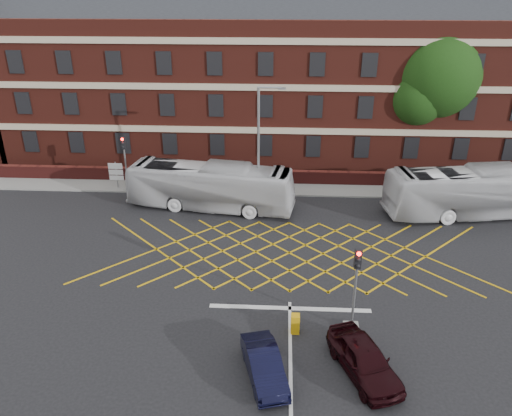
# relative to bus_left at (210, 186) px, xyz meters

# --- Properties ---
(ground) EXTENTS (120.00, 120.00, 0.00)m
(ground) POSITION_rel_bus_left_xyz_m (5.53, -8.19, -1.63)
(ground) COLOR black
(ground) RESTS_ON ground
(victorian_building) EXTENTS (51.00, 12.17, 20.40)m
(victorian_building) POSITION_rel_bus_left_xyz_m (5.77, 13.81, 6.21)
(victorian_building) COLOR #521C15
(victorian_building) RESTS_ON ground
(boundary_wall) EXTENTS (56.00, 0.50, 1.10)m
(boundary_wall) POSITION_rel_bus_left_xyz_m (5.53, 4.81, -1.08)
(boundary_wall) COLOR #4E1715
(boundary_wall) RESTS_ON ground
(far_pavement) EXTENTS (60.00, 3.00, 0.12)m
(far_pavement) POSITION_rel_bus_left_xyz_m (5.53, 3.81, -1.57)
(far_pavement) COLOR slate
(far_pavement) RESTS_ON ground
(box_junction_hatching) EXTENTS (8.22, 8.22, 0.02)m
(box_junction_hatching) POSITION_rel_bus_left_xyz_m (5.53, -6.19, -1.62)
(box_junction_hatching) COLOR #CC990C
(box_junction_hatching) RESTS_ON ground
(stop_line) EXTENTS (8.00, 0.30, 0.02)m
(stop_line) POSITION_rel_bus_left_xyz_m (5.53, -11.69, -1.62)
(stop_line) COLOR silver
(stop_line) RESTS_ON ground
(centre_line) EXTENTS (0.15, 14.00, 0.02)m
(centre_line) POSITION_rel_bus_left_xyz_m (5.53, -18.19, -1.62)
(centre_line) COLOR silver
(centre_line) RESTS_ON ground
(bus_left) EXTENTS (11.98, 4.50, 3.26)m
(bus_left) POSITION_rel_bus_left_xyz_m (0.00, 0.00, 0.00)
(bus_left) COLOR #BBBBBF
(bus_left) RESTS_ON ground
(bus_right) EXTENTS (12.55, 4.60, 3.42)m
(bus_right) POSITION_rel_bus_left_xyz_m (18.16, -0.22, 0.08)
(bus_right) COLOR #BBBCC0
(bus_right) RESTS_ON ground
(car_navy) EXTENTS (2.25, 3.93, 1.22)m
(car_navy) POSITION_rel_bus_left_xyz_m (4.44, -16.40, -1.02)
(car_navy) COLOR black
(car_navy) RESTS_ON ground
(car_maroon) EXTENTS (3.15, 4.59, 1.45)m
(car_maroon) POSITION_rel_bus_left_xyz_m (8.52, -15.96, -0.90)
(car_maroon) COLOR black
(car_maroon) RESTS_ON ground
(deciduous_tree) EXTENTS (7.50, 7.20, 11.40)m
(deciduous_tree) POSITION_rel_bus_left_xyz_m (17.14, 9.63, 5.65)
(deciduous_tree) COLOR black
(deciduous_tree) RESTS_ON ground
(traffic_light_near) EXTENTS (0.70, 0.70, 4.27)m
(traffic_light_near) POSITION_rel_bus_left_xyz_m (8.37, -13.14, 0.14)
(traffic_light_near) COLOR slate
(traffic_light_near) RESTS_ON ground
(traffic_light_far) EXTENTS (0.70, 0.70, 4.27)m
(traffic_light_far) POSITION_rel_bus_left_xyz_m (-6.79, 2.78, 0.14)
(traffic_light_far) COLOR slate
(traffic_light_far) RESTS_ON ground
(street_lamp) EXTENTS (2.25, 1.00, 8.56)m
(street_lamp) POSITION_rel_bus_left_xyz_m (3.42, 0.18, 1.28)
(street_lamp) COLOR slate
(street_lamp) RESTS_ON ground
(direction_signs) EXTENTS (1.10, 0.16, 2.20)m
(direction_signs) POSITION_rel_bus_left_xyz_m (-7.68, 2.97, -0.25)
(direction_signs) COLOR gray
(direction_signs) RESTS_ON ground
(utility_cabinet) EXTENTS (0.40, 0.40, 0.96)m
(utility_cabinet) POSITION_rel_bus_left_xyz_m (5.75, -13.50, -1.15)
(utility_cabinet) COLOR #D0990C
(utility_cabinet) RESTS_ON ground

